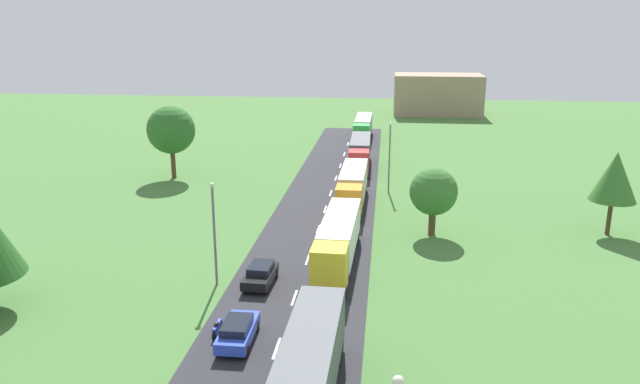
{
  "coord_description": "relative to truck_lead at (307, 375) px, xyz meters",
  "views": [
    {
      "loc": [
        5.94,
        -11.68,
        18.18
      ],
      "look_at": [
        -0.28,
        43.52,
        2.47
      ],
      "focal_mm": 33.52,
      "sensor_mm": 36.0,
      "label": 1
    }
  ],
  "objects": [
    {
      "name": "tree_ash",
      "position": [
        23.27,
        28.29,
        3.15
      ],
      "size": [
        3.96,
        3.96,
        7.53
      ],
      "color": "#513823",
      "rests_on": "ground"
    },
    {
      "name": "truck_fourth",
      "position": [
        0.06,
        51.43,
        -0.02
      ],
      "size": [
        2.7,
        13.18,
        3.65
      ],
      "color": "red",
      "rests_on": "road"
    },
    {
      "name": "truck_third",
      "position": [
        0.09,
        34.68,
        -0.06
      ],
      "size": [
        2.58,
        12.7,
        3.56
      ],
      "color": "orange",
      "rests_on": "road"
    },
    {
      "name": "lane_marking_centre",
      "position": [
        -2.56,
        8.64,
        -2.11
      ],
      "size": [
        0.16,
        120.78,
        0.01
      ],
      "color": "white",
      "rests_on": "road"
    },
    {
      "name": "lamppost_second",
      "position": [
        -8.49,
        14.11,
        2.09
      ],
      "size": [
        0.36,
        0.36,
        7.59
      ],
      "color": "slate",
      "rests_on": "ground"
    },
    {
      "name": "truck_fifth",
      "position": [
        -0.37,
        70.55,
        -0.05
      ],
      "size": [
        2.54,
        14.13,
        3.56
      ],
      "color": "green",
      "rests_on": "road"
    },
    {
      "name": "truck_lead",
      "position": [
        0.0,
        0.0,
        0.0
      ],
      "size": [
        2.65,
        13.22,
        3.71
      ],
      "color": "orange",
      "rests_on": "road"
    },
    {
      "name": "car_second",
      "position": [
        -4.93,
        6.09,
        -1.34
      ],
      "size": [
        1.85,
        4.28,
        1.47
      ],
      "color": "blue",
      "rests_on": "road"
    },
    {
      "name": "road",
      "position": [
        -2.56,
        11.6,
        -2.15
      ],
      "size": [
        10.0,
        140.0,
        0.06
      ],
      "primitive_type": "cube",
      "color": "#2B2B30",
      "rests_on": "ground"
    },
    {
      "name": "lamppost_third",
      "position": [
        3.79,
        40.12,
        2.24
      ],
      "size": [
        0.36,
        0.36,
        7.88
      ],
      "color": "slate",
      "rests_on": "ground"
    },
    {
      "name": "tree_oak",
      "position": [
        -22.27,
        43.69,
        3.72
      ],
      "size": [
        5.74,
        5.74,
        8.79
      ],
      "color": "#513823",
      "rests_on": "ground"
    },
    {
      "name": "tree_pine",
      "position": [
        7.65,
        26.52,
        1.79
      ],
      "size": [
        4.21,
        4.21,
        6.11
      ],
      "color": "#513823",
      "rests_on": "ground"
    },
    {
      "name": "distant_building",
      "position": [
        13.61,
        101.46,
        1.89
      ],
      "size": [
        17.74,
        10.52,
        8.14
      ],
      "primitive_type": "cube",
      "color": "#9E846B",
      "rests_on": "ground"
    },
    {
      "name": "truck_second",
      "position": [
        -0.08,
        18.56,
        -0.06
      ],
      "size": [
        2.81,
        13.22,
        3.54
      ],
      "color": "yellow",
      "rests_on": "road"
    },
    {
      "name": "car_third",
      "position": [
        -5.32,
        14.3,
        -1.34
      ],
      "size": [
        2.01,
        4.13,
        1.48
      ],
      "color": "black",
      "rests_on": "road"
    },
    {
      "name": "motorcycle_courier",
      "position": [
        -6.4,
        6.87,
        -1.63
      ],
      "size": [
        0.28,
        1.94,
        0.91
      ],
      "color": "black",
      "rests_on": "road"
    }
  ]
}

